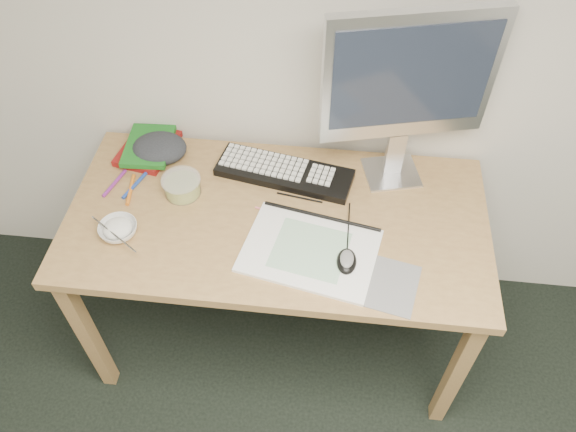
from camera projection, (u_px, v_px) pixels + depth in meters
name	position (u px, v px, depth m)	size (l,w,h in m)	color
desk	(277.00, 232.00, 1.92)	(1.40, 0.70, 0.75)	tan
mousepad	(381.00, 283.00, 1.69)	(0.21, 0.19, 0.00)	slate
sketchpad	(310.00, 251.00, 1.76)	(0.41, 0.29, 0.01)	white
keyboard	(284.00, 173.00, 1.98)	(0.48, 0.15, 0.03)	black
monitor	(409.00, 82.00, 1.70)	(0.53, 0.21, 0.63)	silver
mouse	(347.00, 259.00, 1.71)	(0.06, 0.10, 0.03)	black
rice_bowl	(118.00, 230.00, 1.80)	(0.12, 0.12, 0.04)	white
chopsticks	(114.00, 234.00, 1.76)	(0.02, 0.02, 0.21)	#ADADAF
fruit_tub	(182.00, 186.00, 1.91)	(0.13, 0.13, 0.07)	#C7C646
book_red	(148.00, 148.00, 2.06)	(0.17, 0.23, 0.02)	maroon
book_green	(149.00, 146.00, 2.04)	(0.16, 0.22, 0.02)	#1A6A1E
cloth_lump	(160.00, 148.00, 2.03)	(0.17, 0.14, 0.07)	#24262B
pencil_pink	(278.00, 213.00, 1.87)	(0.01, 0.01, 0.16)	#E67385
pencil_tan	(300.00, 216.00, 1.86)	(0.01, 0.01, 0.20)	tan
pencil_black	(300.00, 198.00, 1.91)	(0.01, 0.01, 0.16)	black
marker_blue	(135.00, 185.00, 1.95)	(0.01, 0.01, 0.14)	#1D3EA2
marker_orange	(131.00, 190.00, 1.93)	(0.01, 0.01, 0.14)	orange
marker_purple	(114.00, 183.00, 1.95)	(0.01, 0.01, 0.14)	#7E2588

